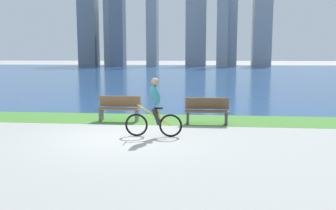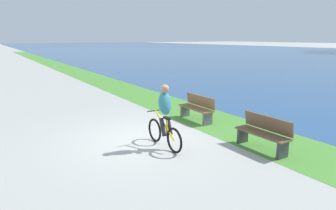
# 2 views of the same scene
# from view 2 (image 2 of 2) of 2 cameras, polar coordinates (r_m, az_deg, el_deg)

# --- Properties ---
(ground_plane) EXTENTS (300.00, 300.00, 0.00)m
(ground_plane) POSITION_cam_2_polar(r_m,az_deg,el_deg) (8.58, -5.13, -6.63)
(ground_plane) COLOR #9E9E99
(grass_strip_bayside) EXTENTS (120.00, 2.26, 0.01)m
(grass_strip_bayside) POSITION_cam_2_polar(r_m,az_deg,el_deg) (10.25, 10.07, -3.46)
(grass_strip_bayside) COLOR #478433
(grass_strip_bayside) RESTS_ON ground
(cyclist_lead) EXTENTS (1.67, 0.52, 1.71)m
(cyclist_lead) POSITION_cam_2_polar(r_m,az_deg,el_deg) (7.67, -0.66, -2.37)
(cyclist_lead) COLOR black
(cyclist_lead) RESTS_ON ground
(bench_near_path) EXTENTS (1.50, 0.47, 0.90)m
(bench_near_path) POSITION_cam_2_polar(r_m,az_deg,el_deg) (8.03, 18.16, -5.26)
(bench_near_path) COLOR brown
(bench_near_path) RESTS_ON ground
(bench_far_along_path) EXTENTS (1.50, 0.47, 0.90)m
(bench_far_along_path) POSITION_cam_2_polar(r_m,az_deg,el_deg) (10.35, 5.72, -0.59)
(bench_far_along_path) COLOR brown
(bench_far_along_path) RESTS_ON ground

